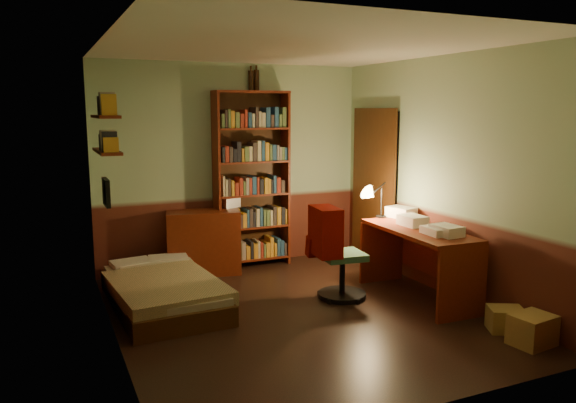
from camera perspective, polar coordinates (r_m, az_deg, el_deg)
name	(u,v)px	position (r m, az deg, el deg)	size (l,w,h in m)	color
floor	(298,314)	(5.75, 1.04, -11.37)	(3.50, 4.00, 0.02)	black
ceiling	(299,45)	(5.41, 1.12, 15.59)	(3.50, 4.00, 0.02)	silver
wall_back	(232,166)	(7.28, -5.67, 3.60)	(3.50, 0.02, 2.60)	#9CBB94
wall_left	(109,196)	(4.95, -17.71, 0.52)	(0.02, 4.00, 2.60)	#9CBB94
wall_right	(444,176)	(6.37, 15.58, 2.49)	(0.02, 4.00, 2.60)	#9CBB94
wall_front	(431,223)	(3.73, 14.32, -2.09)	(3.50, 0.02, 2.60)	#9CBB94
doorway	(375,189)	(7.42, 8.85, 1.31)	(0.06, 0.90, 2.00)	black
door_trim	(373,189)	(7.40, 8.63, 1.29)	(0.02, 0.98, 2.08)	#381E0B
bed	(162,281)	(6.02, -12.64, -7.87)	(0.96, 1.79, 0.53)	olive
dresser	(204,242)	(7.06, -8.55, -4.10)	(0.89, 0.44, 0.79)	#5D1D0C
mini_stereo	(230,202)	(7.20, -5.96, -0.10)	(0.23, 0.17, 0.12)	#B2B2B7
bookshelf	(252,180)	(7.22, -3.70, 2.19)	(0.97, 0.30, 2.25)	#5D1D0C
bottle_left	(251,81)	(7.29, -3.78, 12.14)	(0.07, 0.07, 0.25)	black
bottle_right	(256,81)	(7.32, -3.22, 12.17)	(0.07, 0.07, 0.26)	black
desk	(418,264)	(6.21, 13.04, -6.19)	(0.59, 1.43, 0.77)	#5D1D0C
paper_stack	(401,212)	(6.72, 11.42, -1.07)	(0.23, 0.31, 0.12)	silver
desk_lamp	(382,195)	(6.65, 9.48, 0.69)	(0.16, 0.16, 0.54)	black
office_chair	(343,257)	(6.09, 5.56, -5.66)	(0.45, 0.40, 0.90)	#346242
red_jacket	(358,192)	(5.93, 7.16, 0.92)	(0.24, 0.44, 0.52)	#940B00
wall_shelf_lower	(107,151)	(6.02, -17.92, 4.87)	(0.20, 0.90, 0.03)	#5D1D0C
wall_shelf_upper	(105,117)	(6.00, -18.09, 8.20)	(0.20, 0.90, 0.03)	#5D1D0C
framed_picture	(106,192)	(5.55, -17.99, 0.89)	(0.04, 0.32, 0.26)	black
cardboard_box_a	(532,330)	(5.41, 23.57, -11.87)	(0.36, 0.29, 0.27)	#A48242
cardboard_box_b	(506,319)	(5.65, 21.25, -11.09)	(0.31, 0.25, 0.22)	#A48242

